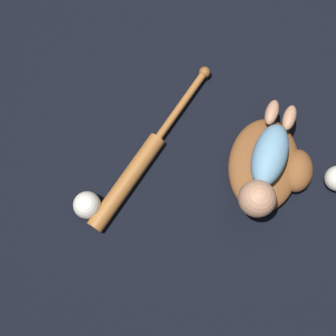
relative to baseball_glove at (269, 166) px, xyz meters
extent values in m
plane|color=black|center=(-0.01, -0.03, -0.04)|extent=(6.00, 6.00, 0.00)
ellipsoid|color=brown|center=(0.00, -0.02, 0.00)|extent=(0.29, 0.21, 0.09)
ellipsoid|color=brown|center=(0.00, 0.08, 0.00)|extent=(0.13, 0.10, 0.09)
ellipsoid|color=#6693B2|center=(0.00, -0.02, 0.09)|extent=(0.20, 0.13, 0.09)
sphere|color=tan|center=(0.13, -0.04, 0.09)|extent=(0.10, 0.10, 0.10)
ellipsoid|color=tan|center=(-0.13, 0.03, 0.06)|extent=(0.08, 0.05, 0.04)
ellipsoid|color=tan|center=(-0.14, -0.02, 0.06)|extent=(0.08, 0.05, 0.04)
cylinder|color=#9E602D|center=(0.11, -0.40, -0.02)|extent=(0.32, 0.18, 0.05)
cylinder|color=#9E602D|center=(-0.16, -0.28, -0.02)|extent=(0.25, 0.13, 0.02)
sphere|color=brown|center=(-0.28, -0.22, -0.02)|extent=(0.04, 0.04, 0.04)
sphere|color=silver|center=(0.20, -0.50, 0.00)|extent=(0.08, 0.08, 0.08)
camera|label=1|loc=(0.44, -0.23, 1.30)|focal=50.00mm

